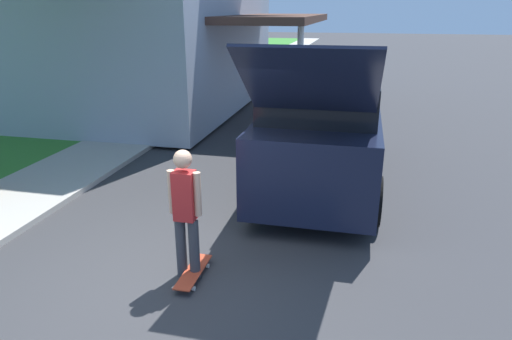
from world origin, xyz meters
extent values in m
plane|color=#333335|center=(0.00, 0.00, 0.00)|extent=(120.00, 120.00, 0.00)
cube|color=#ADA89E|center=(-3.60, 6.00, 0.05)|extent=(1.80, 80.00, 0.10)
cube|color=#99A3B2|center=(-7.15, 9.52, 3.28)|extent=(10.90, 8.98, 6.40)
cube|color=#4C3328|center=(-0.60, 9.52, 2.88)|extent=(2.60, 6.29, 0.20)
cylinder|color=silver|center=(0.50, 7.27, 1.43)|extent=(0.16, 0.16, 2.70)
cube|color=black|center=(1.46, 3.70, 0.91)|extent=(1.94, 5.09, 1.23)
cube|color=black|center=(1.46, 3.83, 1.82)|extent=(1.78, 3.97, 0.60)
cylinder|color=black|center=(0.53, 5.28, 0.39)|extent=(0.24, 0.78, 0.78)
cylinder|color=black|center=(2.39, 5.28, 0.39)|extent=(0.24, 0.78, 0.78)
cylinder|color=black|center=(0.53, 2.13, 0.39)|extent=(0.24, 0.78, 0.78)
cylinder|color=black|center=(2.39, 2.13, 0.39)|extent=(0.24, 0.78, 0.78)
cube|color=black|center=(1.46, 1.11, 2.33)|extent=(1.71, 1.37, 0.98)
cube|color=silver|center=(0.06, 13.94, 0.52)|extent=(1.70, 4.32, 0.62)
cube|color=black|center=(0.06, 13.83, 1.08)|extent=(1.50, 2.24, 0.50)
cylinder|color=black|center=(-0.76, 15.23, 0.31)|extent=(0.20, 0.61, 0.61)
cylinder|color=black|center=(0.88, 15.23, 0.31)|extent=(0.20, 0.61, 0.61)
cylinder|color=black|center=(-0.76, 12.64, 0.31)|extent=(0.20, 0.61, 0.61)
cylinder|color=black|center=(0.88, 12.64, 0.31)|extent=(0.20, 0.61, 0.61)
cylinder|color=#38383D|center=(0.07, 0.11, 0.40)|extent=(0.13, 0.13, 0.79)
cylinder|color=#38383D|center=(0.24, 0.11, 0.40)|extent=(0.13, 0.13, 0.79)
cube|color=#B22323|center=(0.15, 0.11, 1.10)|extent=(0.25, 0.20, 0.61)
sphere|color=tan|center=(0.15, 0.11, 1.55)|extent=(0.22, 0.22, 0.22)
cylinder|color=tan|center=(-0.01, 0.11, 1.13)|extent=(0.09, 0.09, 0.54)
cylinder|color=tan|center=(0.31, 0.11, 1.13)|extent=(0.09, 0.09, 0.54)
cube|color=#B73D23|center=(0.22, 0.08, 0.09)|extent=(0.21, 0.84, 0.02)
cylinder|color=silver|center=(0.13, 0.34, 0.03)|extent=(0.03, 0.06, 0.06)
cylinder|color=silver|center=(0.32, 0.34, 0.03)|extent=(0.03, 0.06, 0.06)
cylinder|color=silver|center=(0.13, -0.18, 0.03)|extent=(0.03, 0.06, 0.06)
cylinder|color=silver|center=(0.32, -0.18, 0.03)|extent=(0.03, 0.06, 0.06)
camera|label=1|loc=(2.09, -4.53, 3.18)|focal=32.00mm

